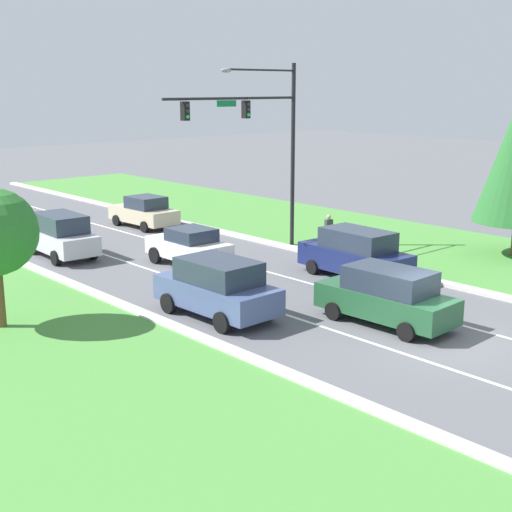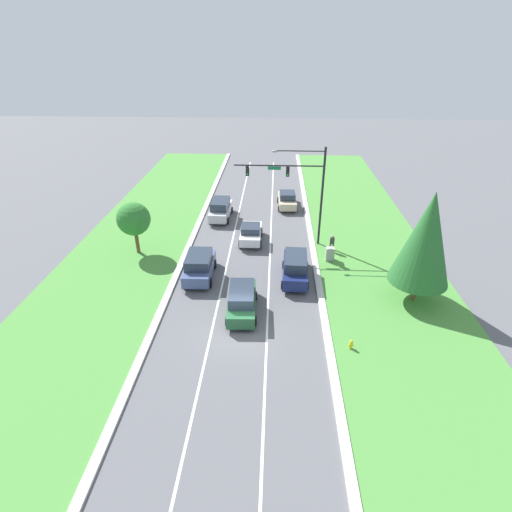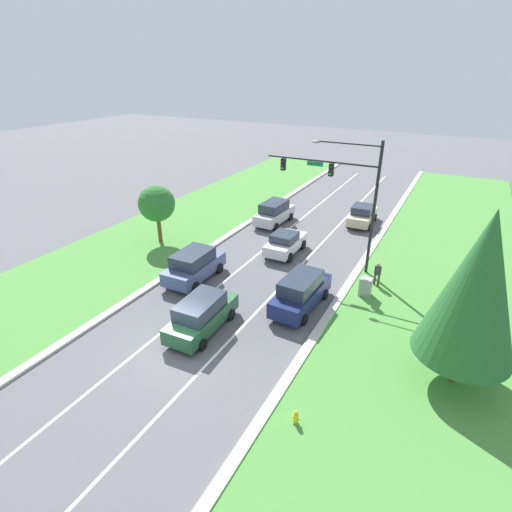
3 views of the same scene
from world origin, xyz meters
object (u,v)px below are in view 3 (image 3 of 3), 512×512
Objects in this scene: white_sedan at (285,243)px; silver_suv at (274,212)px; navy_suv at (301,292)px; pedestrian at (378,273)px; utility_cabinet at (365,287)px; champagne_sedan at (362,215)px; oak_near_left_tree at (157,204)px; fire_hydrant at (296,418)px; forest_suv at (202,314)px; traffic_signal_mast at (345,186)px; slate_blue_suv at (194,265)px; conifer_near_right_tree at (477,286)px.

silver_suv reaches higher than white_sedan.
navy_suv is 3.01× the size of pedestrian.
silver_suv is at bearing 140.05° from utility_cabinet.
champagne_sedan is 0.96× the size of oak_near_left_tree.
oak_near_left_tree is (-6.31, -8.14, 2.21)m from silver_suv.
forest_suv is at bearing 153.34° from fire_hydrant.
forest_suv reaches higher than white_sedan.
traffic_signal_mast is at bearing -3.68° from white_sedan.
navy_suv is 1.07× the size of slate_blue_suv.
utility_cabinet is at bearing -48.27° from traffic_signal_mast.
silver_suv is at bearing 100.07° from forest_suv.
oak_near_left_tree is at bearing -169.87° from traffic_signal_mast.
silver_suv is at bearing -22.36° from pedestrian.
slate_blue_suv is 7.52m from white_sedan.
utility_cabinet is at bearing 45.85° from forest_suv.
champagne_sedan is 0.94× the size of silver_suv.
slate_blue_suv is (-7.54, -0.16, 0.01)m from navy_suv.
silver_suv is at bearing -155.00° from champagne_sedan.
slate_blue_suv is at bearing -141.24° from traffic_signal_mast.
champagne_sedan is 2.68× the size of pedestrian.
slate_blue_suv is 6.79× the size of fire_hydrant.
silver_suv reaches higher than slate_blue_suv.
oak_near_left_tree is at bearing 167.54° from navy_suv.
pedestrian reaches higher than fire_hydrant.
white_sedan is 16.09m from fire_hydrant.
conifer_near_right_tree is at bearing 45.93° from fire_hydrant.
fire_hydrant is (0.05, -11.13, -0.27)m from utility_cabinet.
oak_near_left_tree is (-9.86, 8.25, 2.27)m from forest_suv.
utility_cabinet is at bearing -2.05° from oak_near_left_tree.
traffic_signal_mast reaches higher than utility_cabinet.
pedestrian is (0.35, 1.57, 0.32)m from utility_cabinet.
fire_hydrant is at bearing -89.76° from utility_cabinet.
conifer_near_right_tree is (5.38, -5.62, 4.37)m from utility_cabinet.
white_sedan is at bearing 176.42° from traffic_signal_mast.
white_sedan is at bearing 59.49° from slate_blue_suv.
traffic_signal_mast is at bearing 10.13° from oak_near_left_tree.
utility_cabinet is (3.06, 3.04, -0.43)m from navy_suv.
forest_suv is at bearing -51.40° from slate_blue_suv.
champagne_sedan is 0.93× the size of forest_suv.
pedestrian is (10.78, -7.17, -0.11)m from silver_suv.
white_sedan reaches higher than fire_hydrant.
traffic_signal_mast reaches higher than white_sedan.
fire_hydrant is at bearing -34.93° from oak_near_left_tree.
champagne_sedan is 20.42m from conifer_near_right_tree.
traffic_signal_mast is at bearing 133.07° from conifer_near_right_tree.
conifer_near_right_tree reaches higher than utility_cabinet.
oak_near_left_tree reaches higher than forest_suv.
conifer_near_right_tree is (8.15, -8.71, -0.90)m from traffic_signal_mast.
fire_hydrant is (3.11, -8.09, -0.70)m from navy_suv.
champagne_sedan is at bearing 93.93° from traffic_signal_mast.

